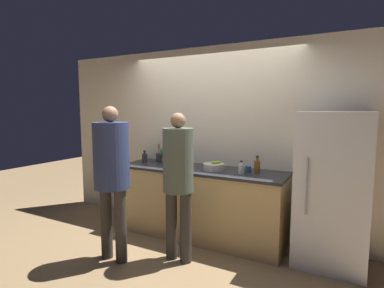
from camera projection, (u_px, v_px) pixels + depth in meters
The scene contains 13 objects.
ground_plane at pixel (186, 247), 3.78m from camera, with size 14.00×14.00×0.00m, color #8C704C.
wall_back at pixel (211, 139), 4.29m from camera, with size 5.20×0.06×2.60m.
counter at pixel (200, 202), 4.07m from camera, with size 2.30×0.73×0.94m.
refrigerator at pixel (332, 189), 3.28m from camera, with size 0.73×0.68×1.70m.
person_left at pixel (112, 167), 3.34m from camera, with size 0.40×0.40×1.76m.
person_center at pixel (178, 174), 3.34m from camera, with size 0.34×0.34×1.69m.
fruit_bowl at pixel (214, 167), 3.86m from camera, with size 0.27×0.27×0.13m.
utensil_crock at pixel (159, 157), 4.56m from camera, with size 0.10×0.10×0.27m.
bottle_dark at pixel (145, 158), 4.47m from camera, with size 0.08×0.08×0.18m.
bottle_amber at pixel (257, 166), 3.72m from camera, with size 0.07×0.07×0.21m.
bottle_clear at pixel (241, 169), 3.65m from camera, with size 0.07×0.07×0.16m.
cup_blue at pixel (248, 169), 3.73m from camera, with size 0.08×0.08×0.08m.
potted_plant at pixel (167, 154), 4.36m from camera, with size 0.18×0.18×0.25m.
Camera 1 is at (1.76, -3.15, 1.72)m, focal length 28.00 mm.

